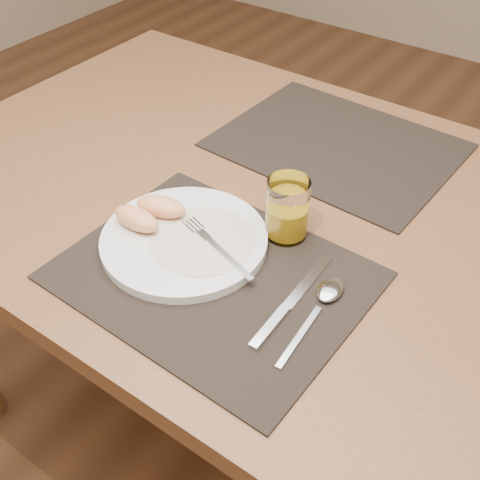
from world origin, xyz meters
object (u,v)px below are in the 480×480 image
object	(u,v)px
plate	(184,240)
fork	(212,243)
placemat_far	(337,145)
juice_glass	(287,212)
placemat_near	(213,275)
knife	(286,307)
spoon	(326,296)
table	(274,235)

from	to	relation	value
plate	fork	bearing A→B (deg)	13.48
placemat_far	juice_glass	distance (m)	0.30
placemat_near	fork	bearing A→B (deg)	128.32
placemat_near	juice_glass	xyz separation A→B (m)	(0.04, 0.15, 0.05)
placemat_near	knife	world-z (taller)	knife
plate	knife	distance (m)	0.21
fork	placemat_near	bearing A→B (deg)	-51.68
placemat_near	spoon	distance (m)	0.18
placemat_near	placemat_far	bearing A→B (deg)	93.29
juice_glass	placemat_near	bearing A→B (deg)	-104.92
spoon	juice_glass	world-z (taller)	juice_glass
placemat_near	knife	bearing A→B (deg)	2.61
fork	knife	distance (m)	0.17
table	placemat_far	bearing A→B (deg)	89.30
placemat_near	fork	distance (m)	0.06
placemat_near	plate	size ratio (longest dim) A/B	1.67
fork	juice_glass	xyz separation A→B (m)	(0.07, 0.11, 0.03)
fork	knife	bearing A→B (deg)	-12.30
knife	juice_glass	distance (m)	0.17
placemat_far	fork	xyz separation A→B (m)	(-0.01, -0.40, 0.02)
fork	juice_glass	size ratio (longest dim) A/B	1.63
placemat_far	fork	world-z (taller)	fork
knife	placemat_near	bearing A→B (deg)	-177.39
placemat_near	plate	bearing A→B (deg)	160.09
fork	placemat_far	bearing A→B (deg)	88.97
placemat_far	plate	size ratio (longest dim) A/B	1.67
placemat_near	spoon	bearing A→B (deg)	18.39
fork	table	bearing A→B (deg)	88.58
placemat_near	fork	world-z (taller)	fork
placemat_far	fork	size ratio (longest dim) A/B	2.63
table	juice_glass	world-z (taller)	juice_glass
table	juice_glass	xyz separation A→B (m)	(0.07, -0.07, 0.13)
plate	knife	world-z (taller)	plate
placemat_far	spoon	bearing A→B (deg)	-63.57
table	plate	distance (m)	0.22
spoon	placemat_far	bearing A→B (deg)	116.43
table	placemat_near	xyz separation A→B (m)	(0.03, -0.22, 0.09)
table	placemat_far	xyz separation A→B (m)	(0.00, 0.22, 0.09)
knife	fork	bearing A→B (deg)	167.70
fork	juice_glass	bearing A→B (deg)	55.88
plate	knife	size ratio (longest dim) A/B	1.23
placemat_far	juice_glass	xyz separation A→B (m)	(0.06, -0.29, 0.05)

